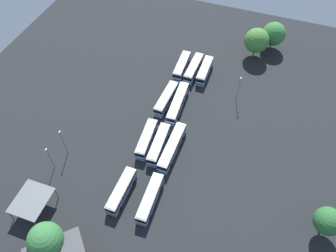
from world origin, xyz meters
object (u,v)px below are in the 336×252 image
Objects in this scene: lamp_post_far_corner at (63,142)px; tree_northeast at (45,240)px; bus_row2_slot1 at (159,145)px; bus_row1_slot0 at (166,99)px; bus_row3_slot0 at (121,191)px; bus_row0_slot2 at (205,71)px; maintenance_shelter at (31,200)px; tree_north_edge at (328,221)px; bus_row2_slot2 at (172,147)px; bus_row0_slot0 at (182,66)px; lamp_post_near_entrance at (50,158)px; bus_row0_slot1 at (194,68)px; lamp_post_by_building at (239,89)px; bus_row1_slot1 at (178,103)px; tree_northwest at (274,34)px; bus_row3_slot2 at (150,199)px; tree_east_edge at (257,40)px; bus_row2_slot0 at (147,139)px.

tree_northeast is at bearing 23.93° from lamp_post_far_corner.
tree_northeast is (31.55, -11.03, 4.44)m from bus_row2_slot1.
bus_row3_slot0 is (30.35, 0.45, -0.00)m from bus_row1_slot0.
maintenance_shelter is (54.79, -22.89, 2.12)m from bus_row0_slot2.
bus_row1_slot0 is at bearing 171.11° from tree_northeast.
tree_north_edge reaches higher than maintenance_shelter.
bus_row2_slot2 is at bearing 156.58° from bus_row3_slot0.
bus_row2_slot1 is 23.07m from lamp_post_far_corner.
lamp_post_near_entrance is at bearing -22.28° from bus_row0_slot0.
bus_row0_slot0 is 14.44m from bus_row1_slot0.
lamp_post_near_entrance is (14.29, -25.31, 2.40)m from bus_row2_slot2.
bus_row0_slot2 is 1.43× the size of lamp_post_near_entrance.
bus_row0_slot1 is 0.98× the size of bus_row2_slot1.
bus_row0_slot0 is at bearing -109.88° from lamp_post_by_building.
bus_row2_slot2 is 34.20m from maintenance_shelter.
bus_row1_slot1 is 1.55× the size of tree_northwest.
tree_northeast reaches higher than bus_row0_slot1.
bus_row0_slot0 is 0.95× the size of bus_row3_slot2.
lamp_post_far_corner is 64.41m from tree_east_edge.
tree_northeast is at bearing -12.89° from bus_row0_slot2.
bus_row3_slot2 is at bearing -16.31° from lamp_post_by_building.
bus_row1_slot0 is 1.40× the size of tree_north_edge.
tree_northeast is 1.06× the size of tree_northwest.
bus_row2_slot1 is 3.46m from bus_row2_slot2.
lamp_post_far_corner is (24.40, -17.34, 2.91)m from bus_row1_slot0.
lamp_post_near_entrance is (14.38, -18.40, 2.40)m from bus_row2_slot0.
tree_northwest is at bearing 161.97° from bus_row2_slot2.
bus_row1_slot1 is 17.06m from lamp_post_by_building.
bus_row2_slot0 and bus_row3_slot0 have the same top height.
lamp_post_by_building is (-22.70, 11.13, 3.00)m from bus_row2_slot2.
maintenance_shelter is 0.86× the size of tree_east_edge.
bus_row0_slot2 is at bearing -40.85° from tree_east_edge.
bus_row1_slot0 is 1.30× the size of tree_northwest.
bus_row2_slot1 is at bearing -82.81° from bus_row2_slot2.
bus_row0_slot2 is at bearing 167.11° from tree_northeast.
bus_row0_slot0 is at bearing -131.26° from tree_north_edge.
lamp_post_far_corner reaches higher than bus_row2_slot0.
lamp_post_far_corner reaches higher than bus_row0_slot0.
tree_northwest is (-20.02, 19.91, 3.71)m from bus_row0_slot1.
bus_row3_slot0 is at bearing 71.50° from lamp_post_far_corner.
bus_row2_slot2 is at bearing 119.46° from lamp_post_near_entrance.
bus_row2_slot1 is (0.52, 3.48, 0.00)m from bus_row2_slot0.
bus_row0_slot0 is 1.48× the size of lamp_post_near_entrance.
bus_row0_slot2 is at bearing 172.01° from bus_row3_slot0.
bus_row3_slot0 is 19.26m from maintenance_shelter.
bus_row0_slot0 is 1.31× the size of lamp_post_far_corner.
tree_northeast reaches higher than bus_row0_slot0.
bus_row0_slot0 is 56.71m from maintenance_shelter.
tree_northeast is (17.06, -14.58, 4.44)m from bus_row3_slot2.
bus_row2_slot1 is at bearing 13.49° from bus_row1_slot0.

